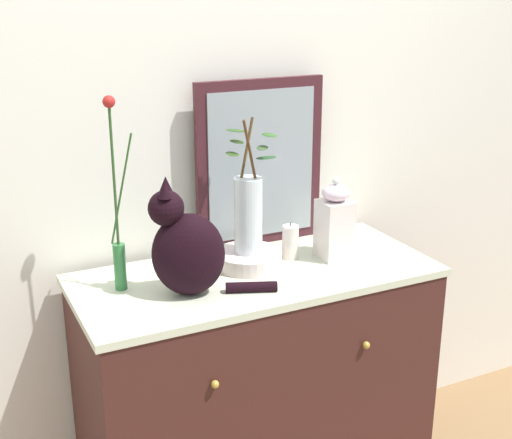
{
  "coord_description": "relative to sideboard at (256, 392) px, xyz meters",
  "views": [
    {
      "loc": [
        -0.92,
        -1.89,
        1.8
      ],
      "look_at": [
        0.0,
        0.0,
        1.09
      ],
      "focal_mm": 49.09,
      "sensor_mm": 36.0,
      "label": 1
    }
  ],
  "objects": [
    {
      "name": "cat_sitting",
      "position": [
        -0.26,
        -0.06,
        0.6
      ],
      "size": [
        0.38,
        0.22,
        0.36
      ],
      "color": "black",
      "rests_on": "sideboard"
    },
    {
      "name": "mirror_leaning",
      "position": [
        0.13,
        0.24,
        0.75
      ],
      "size": [
        0.48,
        0.03,
        0.59
      ],
      "color": "#3D191F",
      "rests_on": "sideboard"
    },
    {
      "name": "bowl_porcelain",
      "position": [
        -0.0,
        0.06,
        0.48
      ],
      "size": [
        0.22,
        0.22,
        0.05
      ],
      "primitive_type": "cylinder",
      "color": "silver",
      "rests_on": "sideboard"
    },
    {
      "name": "wall_back",
      "position": [
        0.0,
        0.33,
        0.85
      ],
      "size": [
        4.4,
        0.08,
        2.6
      ],
      "primitive_type": "cube",
      "color": "silver",
      "rests_on": "ground_plane"
    },
    {
      "name": "vase_slim_green",
      "position": [
        -0.43,
        0.06,
        0.64
      ],
      "size": [
        0.08,
        0.04,
        0.59
      ],
      "color": "#30763C",
      "rests_on": "sideboard"
    },
    {
      "name": "vase_glass_clear",
      "position": [
        -0.0,
        0.06,
        0.64
      ],
      "size": [
        0.12,
        0.21,
        0.45
      ],
      "color": "silver",
      "rests_on": "bowl_porcelain"
    },
    {
      "name": "sideboard",
      "position": [
        0.0,
        0.0,
        0.0
      ],
      "size": [
        1.18,
        0.54,
        0.91
      ],
      "color": "#3D1D19",
      "rests_on": "ground_plane"
    },
    {
      "name": "candle_pillar",
      "position": [
        0.16,
        0.06,
        0.51
      ],
      "size": [
        0.06,
        0.06,
        0.13
      ],
      "color": "silver",
      "rests_on": "sideboard"
    },
    {
      "name": "jar_lidded_porcelain",
      "position": [
        0.29,
        -0.0,
        0.58
      ],
      "size": [
        0.1,
        0.1,
        0.28
      ],
      "color": "silver",
      "rests_on": "sideboard"
    }
  ]
}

